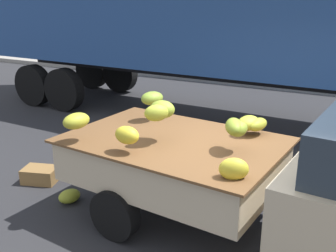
% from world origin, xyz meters
% --- Properties ---
extents(ground, '(220.00, 220.00, 0.00)m').
position_xyz_m(ground, '(0.00, 0.00, 0.00)').
color(ground, '#28282B').
extents(curb_strip, '(80.00, 0.80, 0.16)m').
position_xyz_m(curb_strip, '(0.00, 8.24, 0.08)').
color(curb_strip, gray).
rests_on(curb_strip, ground).
extents(pickup_truck, '(4.85, 2.25, 1.70)m').
position_xyz_m(pickup_truck, '(1.17, -0.34, 0.88)').
color(pickup_truck, '#CCB793').
rests_on(pickup_truck, ground).
extents(semi_trailer, '(12.07, 2.95, 3.95)m').
position_xyz_m(semi_trailer, '(-1.86, 4.21, 2.54)').
color(semi_trailer, navy).
rests_on(semi_trailer, ground).
extents(fallen_banana_bunch_near_tailgate, '(0.33, 0.38, 0.19)m').
position_xyz_m(fallen_banana_bunch_near_tailgate, '(-2.16, -0.53, 0.09)').
color(fallen_banana_bunch_near_tailgate, '#9FA72C').
rests_on(fallen_banana_bunch_near_tailgate, ground).
extents(produce_crate, '(0.60, 0.50, 0.23)m').
position_xyz_m(produce_crate, '(-3.00, -0.24, 0.12)').
color(produce_crate, olive).
rests_on(produce_crate, ground).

